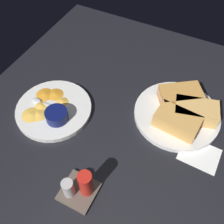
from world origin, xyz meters
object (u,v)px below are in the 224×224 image
sandwich_half_extra (180,96)px  ramekin_light_gravy (57,115)px  plate_sandwich_main (177,114)px  spoon_by_gravy_ramekin (40,102)px  sandwich_half_far (196,111)px  spoon_by_dark_ramekin (181,112)px  plate_chips_companion (54,109)px  ramekin_dark_sauce (183,95)px  sandwich_half_near (177,121)px  condiment_caddy (80,187)px

sandwich_half_extra → ramekin_light_gravy: bearing=37.3°
plate_sandwich_main → spoon_by_gravy_ramekin: 44.27cm
plate_sandwich_main → sandwich_half_far: (-5.02, -1.11, 3.20)cm
ramekin_light_gravy → sandwich_half_far: bearing=-151.9°
spoon_by_dark_ramekin → ramekin_light_gravy: (33.34, 19.62, 1.49)cm
plate_chips_companion → ramekin_light_gravy: ramekin_light_gravy is taller
ramekin_dark_sauce → spoon_by_gravy_ramekin: (40.87, 22.14, -1.99)cm
sandwich_half_extra → ramekin_light_gravy: 39.49cm
sandwich_half_near → plate_chips_companion: size_ratio=0.57×
ramekin_dark_sauce → condiment_caddy: size_ratio=0.73×
plate_sandwich_main → sandwich_half_near: size_ratio=1.95×
ramekin_dark_sauce → plate_chips_companion: ramekin_dark_sauce is taller
sandwich_half_extra → plate_chips_companion: (35.04, 20.91, -3.20)cm
ramekin_dark_sauce → ramekin_light_gravy: size_ratio=1.00×
ramekin_light_gravy → sandwich_half_extra: bearing=-142.7°
sandwich_half_near → spoon_by_dark_ramekin: (0.27, -5.71, -2.04)cm
ramekin_light_gravy → spoon_by_gravy_ramekin: (8.73, -2.87, -1.49)cm
condiment_caddy → plate_chips_companion: bearing=-41.7°
sandwich_half_extra → ramekin_dark_sauce: bearing=-125.0°
sandwich_half_extra → spoon_by_dark_ramekin: size_ratio=1.51×
sandwich_half_far → ramekin_light_gravy: bearing=28.1°
sandwich_half_far → ramekin_light_gravy: (37.52, 20.04, -0.55)cm
sandwich_half_far → plate_chips_companion: sandwich_half_far is taller
ramekin_dark_sauce → spoon_by_dark_ramekin: 5.88cm
sandwich_half_far → sandwich_half_extra: (6.13, -3.91, 0.00)cm
plate_sandwich_main → spoon_by_dark_ramekin: size_ratio=2.72×
sandwich_half_far → ramekin_light_gravy: size_ratio=2.11×
ramekin_light_gravy → condiment_caddy: (-17.99, 16.24, -0.05)cm
ramekin_light_gravy → plate_chips_companion: bearing=-39.8°
sandwich_half_far → spoon_by_gravy_ramekin: (46.26, 17.18, -2.04)cm
sandwich_half_far → plate_sandwich_main: bearing=12.5°
ramekin_dark_sauce → sandwich_half_extra: bearing=55.0°
sandwich_half_extra → spoon_by_gravy_ramekin: 45.37cm
plate_chips_companion → spoon_by_dark_ramekin: bearing=-155.9°
sandwich_half_near → sandwich_half_extra: bearing=-77.5°
spoon_by_dark_ramekin → spoon_by_gravy_ramekin: (42.07, 16.75, 0.00)cm
sandwich_half_extra → ramekin_dark_sauce: 1.29cm
sandwich_half_far → ramekin_light_gravy: 42.55cm
sandwich_half_extra → condiment_caddy: bearing=71.6°
spoon_by_gravy_ramekin → sandwich_half_extra: bearing=-152.3°
sandwich_half_near → ramekin_dark_sauce: (1.48, -11.10, -0.05)cm
plate_chips_companion → ramekin_dark_sauce: bearing=-148.4°
ramekin_light_gravy → spoon_by_dark_ramekin: bearing=-149.5°
sandwich_half_far → spoon_by_dark_ramekin: (4.18, 0.43, -2.04)cm
spoon_by_dark_ramekin → sandwich_half_far: bearing=-174.2°
plate_sandwich_main → sandwich_half_near: sandwich_half_near is taller
plate_chips_companion → condiment_caddy: size_ratio=2.56×
plate_sandwich_main → plate_chips_companion: same height
spoon_by_dark_ramekin → spoon_by_gravy_ramekin: size_ratio=1.00×
ramekin_dark_sauce → plate_chips_companion: 42.11cm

